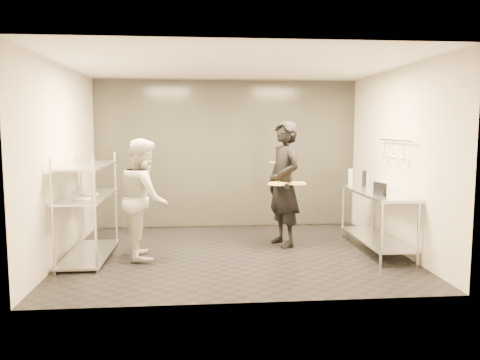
{
  "coord_description": "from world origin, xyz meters",
  "views": [
    {
      "loc": [
        -0.54,
        -6.87,
        1.89
      ],
      "look_at": [
        0.08,
        0.16,
        1.1
      ],
      "focal_mm": 35.0,
      "sensor_mm": 36.0,
      "label": 1
    }
  ],
  "objects": [
    {
      "name": "salad_plate",
      "position": [
        0.76,
        0.7,
        1.35
      ],
      "size": [
        0.31,
        0.31,
        0.07
      ],
      "color": "silver",
      "rests_on": "waiter"
    },
    {
      "name": "pass_rack",
      "position": [
        -2.15,
        -0.0,
        0.77
      ],
      "size": [
        0.6,
        1.6,
        1.5
      ],
      "color": "silver",
      "rests_on": "ground"
    },
    {
      "name": "pizza_plate_near",
      "position": [
        0.7,
        0.25,
        1.03
      ],
      "size": [
        0.35,
        0.35,
        0.05
      ],
      "color": "silver",
      "rests_on": "waiter"
    },
    {
      "name": "bottle_clear",
      "position": [
        2.31,
        0.8,
        1.01
      ],
      "size": [
        0.05,
        0.05,
        0.18
      ],
      "primitive_type": "cylinder",
      "color": "#94A194",
      "rests_on": "prep_counter"
    },
    {
      "name": "waiter",
      "position": [
        0.82,
        0.45,
        1.0
      ],
      "size": [
        0.7,
        0.85,
        2.0
      ],
      "primitive_type": "imported",
      "rotation": [
        0.0,
        0.0,
        -1.21
      ],
      "color": "black",
      "rests_on": "ground"
    },
    {
      "name": "pos_monitor",
      "position": [
        2.06,
        -0.4,
        1.01
      ],
      "size": [
        0.11,
        0.26,
        0.19
      ],
      "primitive_type": "cube",
      "rotation": [
        0.0,
        0.0,
        0.22
      ],
      "color": "black",
      "rests_on": "prep_counter"
    },
    {
      "name": "bottle_dark",
      "position": [
        2.26,
        0.8,
        1.04
      ],
      "size": [
        0.07,
        0.07,
        0.25
      ],
      "primitive_type": "cylinder",
      "color": "black",
      "rests_on": "prep_counter"
    },
    {
      "name": "pizza_plate_far",
      "position": [
        0.99,
        0.27,
        1.03
      ],
      "size": [
        0.29,
        0.29,
        0.05
      ],
      "color": "silver",
      "rests_on": "waiter"
    },
    {
      "name": "utensil_rail",
      "position": [
        2.43,
        -0.0,
        1.55
      ],
      "size": [
        0.07,
        1.2,
        0.31
      ],
      "color": "silver",
      "rests_on": "room_shell"
    },
    {
      "name": "bottle_green",
      "position": [
        2.02,
        0.8,
        1.06
      ],
      "size": [
        0.08,
        0.08,
        0.28
      ],
      "primitive_type": "cylinder",
      "color": "#94A194",
      "rests_on": "prep_counter"
    },
    {
      "name": "chef",
      "position": [
        -1.34,
        -0.04,
        0.87
      ],
      "size": [
        0.79,
        0.94,
        1.74
      ],
      "primitive_type": "imported",
      "rotation": [
        0.0,
        0.0,
        1.74
      ],
      "color": "beige",
      "rests_on": "ground"
    },
    {
      "name": "room_shell",
      "position": [
        0.0,
        1.18,
        1.4
      ],
      "size": [
        5.0,
        4.0,
        2.8
      ],
      "color": "black",
      "rests_on": "ground"
    },
    {
      "name": "prep_counter",
      "position": [
        2.18,
        0.0,
        0.63
      ],
      "size": [
        0.6,
        1.8,
        0.92
      ],
      "color": "silver",
      "rests_on": "ground"
    }
  ]
}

